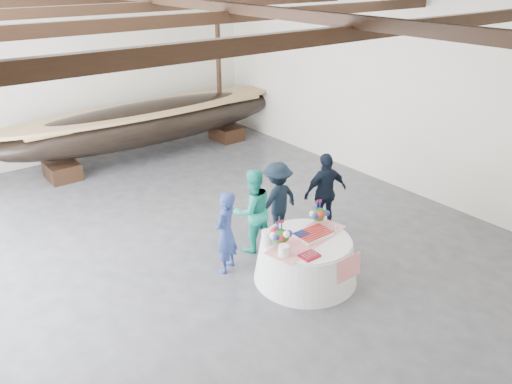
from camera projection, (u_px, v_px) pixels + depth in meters
floor at (206, 234)px, 10.12m from camera, size 10.00×12.00×0.01m
wall_back at (84, 75)px, 13.50m from camera, size 10.00×0.02×4.50m
wall_right at (379, 89)px, 11.95m from camera, size 0.02×12.00×4.50m
pavilion_structure at (173, 23)px, 9.03m from camera, size 9.80×11.76×4.50m
longboat_display at (150, 122)px, 13.72m from camera, size 8.43×1.69×1.58m
banquet_table at (306, 259)px, 8.54m from camera, size 1.78×1.78×0.77m
tabletop_items at (300, 230)px, 8.38m from camera, size 1.72×0.98×0.40m
guest_woman_blue at (226, 232)px, 8.62m from camera, size 0.66×0.59×1.52m
guest_woman_teal at (252, 210)px, 9.26m from camera, size 0.86×0.70×1.63m
guest_man_left at (277, 200)px, 9.74m from camera, size 1.05×0.66×1.56m
guest_man_right at (325, 192)px, 9.99m from camera, size 1.02×0.58×1.64m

